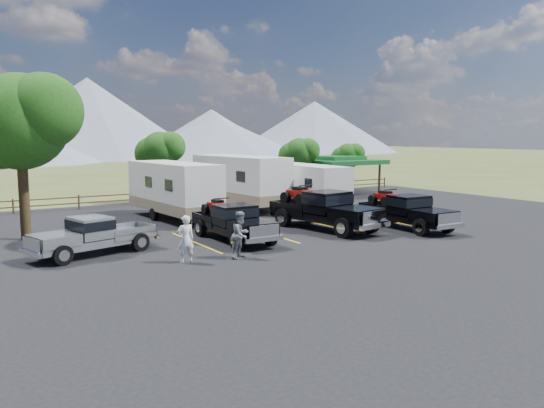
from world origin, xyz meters
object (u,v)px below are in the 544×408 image
trailer_right (308,186)px  person_b (241,235)px  rig_left (233,221)px  trailer_center (240,181)px  rig_right (406,210)px  tree_big_nw (18,122)px  rig_center (324,209)px  person_a (186,239)px  trailer_left (174,190)px  pavilion (338,161)px  pickup_silver (94,235)px

trailer_right → person_b: trailer_right is taller
rig_left → trailer_center: (5.58, 9.43, 0.94)m
person_b → rig_right: bearing=-18.8°
person_b → tree_big_nw: bearing=101.6°
rig_center → person_a: bearing=-170.0°
rig_center → trailer_left: bearing=117.8°
rig_left → person_a: bearing=-141.2°
pavilion → pickup_silver: 27.01m
rig_left → rig_right: size_ratio=0.94×
rig_right → trailer_right: (-0.29, 8.41, 0.61)m
trailer_left → pickup_silver: (-6.37, -7.07, -0.92)m
pavilion → pickup_silver: (-23.57, -13.06, -1.91)m
rig_left → rig_center: rig_center is taller
pavilion → rig_right: size_ratio=1.02×
person_a → person_b: (2.21, -0.44, 0.02)m
tree_big_nw → trailer_right: tree_big_nw is taller
rig_right → trailer_right: trailer_right is taller
pavilion → person_b: 25.22m
person_a → person_b: bearing=173.7°
tree_big_nw → rig_center: 15.41m
rig_center → person_a: (-9.09, -3.04, -0.15)m
person_a → rig_right: bearing=-170.9°
tree_big_nw → person_b: 12.11m
pavilion → person_b: size_ratio=3.25×
rig_right → rig_center: bearing=154.3°
rig_center → trailer_right: bearing=51.9°
tree_big_nw → rig_right: (17.62, -7.47, -4.60)m
pavilion → pickup_silver: pavilion is taller
rig_center → person_b: bearing=-161.7°
trailer_right → person_b: bearing=-133.7°
tree_big_nw → rig_right: tree_big_nw is taller
rig_center → trailer_center: trailer_center is taller
tree_big_nw → rig_left: (8.28, -5.46, -4.64)m
person_a → pickup_silver: bearing=-46.5°
rig_center → trailer_center: bearing=80.8°
tree_big_nw → rig_right: bearing=-23.0°
rig_left → tree_big_nw: bearing=146.2°
rig_center → trailer_left: 9.15m
rig_center → trailer_right: 7.29m
trailer_left → tree_big_nw: bearing=-170.7°
pavilion → rig_right: pavilion is taller
trailer_left → trailer_right: trailer_left is taller
rig_left → trailer_right: trailer_right is taller
rig_left → trailer_center: bearing=59.0°
trailer_center → pickup_silver: (-11.88, -9.05, -1.02)m
trailer_left → rig_left: bearing=-94.6°
rig_right → person_a: 13.01m
person_b → trailer_center: bearing=35.2°
pickup_silver → trailer_left: bearing=123.1°
trailer_right → person_b: (-10.48, -9.80, -0.61)m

